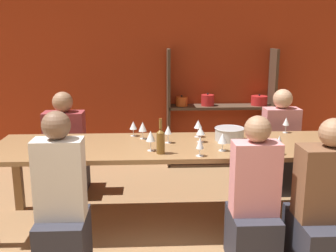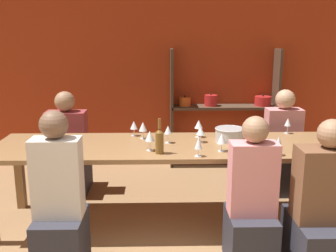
{
  "view_description": "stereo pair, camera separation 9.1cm",
  "coord_description": "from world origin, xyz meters",
  "px_view_note": "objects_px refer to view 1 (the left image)",
  "views": [
    {
      "loc": [
        -0.01,
        -1.51,
        1.75
      ],
      "look_at": [
        0.17,
        2.03,
        0.92
      ],
      "focal_mm": 42.0,
      "sensor_mm": 36.0,
      "label": 1
    },
    {
      "loc": [
        0.09,
        -1.52,
        1.75
      ],
      "look_at": [
        0.17,
        2.03,
        0.92
      ],
      "focal_mm": 42.0,
      "sensor_mm": 36.0,
      "label": 2
    }
  ],
  "objects_px": {
    "wine_glass_red_c": "(198,125)",
    "person_far_a": "(66,157)",
    "person_near_c": "(325,219)",
    "wine_glass_empty_e": "(151,136)",
    "wine_glass_red_a": "(133,126)",
    "wine_glass_empty_c": "(279,142)",
    "wine_glass_white_b": "(201,131)",
    "wine_bottle_green": "(161,140)",
    "person_far_b": "(279,153)",
    "wine_glass_red_b": "(143,127)",
    "wine_glass_empty_b": "(200,143)",
    "person_near_a": "(62,214)",
    "dining_table": "(169,152)",
    "wine_glass_white_c": "(168,130)",
    "shelf_unit": "(223,126)",
    "wine_glass_empty_d": "(223,138)",
    "wine_glass_white_a": "(286,122)",
    "mixing_bowl": "(229,133)",
    "person_near_b": "(253,211)"
  },
  "relations": [
    {
      "from": "wine_glass_red_c",
      "to": "person_far_a",
      "type": "relative_size",
      "value": 0.15
    },
    {
      "from": "person_near_c",
      "to": "wine_glass_empty_e",
      "type": "bearing_deg",
      "value": 152.97
    },
    {
      "from": "wine_glass_red_a",
      "to": "wine_glass_empty_c",
      "type": "relative_size",
      "value": 0.91
    },
    {
      "from": "wine_glass_white_b",
      "to": "person_far_a",
      "type": "height_order",
      "value": "person_far_a"
    },
    {
      "from": "wine_bottle_green",
      "to": "wine_glass_white_b",
      "type": "bearing_deg",
      "value": 42.11
    },
    {
      "from": "person_far_b",
      "to": "person_near_c",
      "type": "bearing_deg",
      "value": 83.52
    },
    {
      "from": "wine_glass_empty_e",
      "to": "person_far_a",
      "type": "bearing_deg",
      "value": 133.93
    },
    {
      "from": "person_far_a",
      "to": "person_near_c",
      "type": "height_order",
      "value": "person_near_c"
    },
    {
      "from": "wine_glass_red_b",
      "to": "person_far_a",
      "type": "height_order",
      "value": "person_far_a"
    },
    {
      "from": "wine_glass_empty_b",
      "to": "person_far_a",
      "type": "bearing_deg",
      "value": 139.5
    },
    {
      "from": "wine_glass_white_b",
      "to": "person_near_c",
      "type": "relative_size",
      "value": 0.12
    },
    {
      "from": "wine_glass_empty_c",
      "to": "person_near_a",
      "type": "bearing_deg",
      "value": -166.98
    },
    {
      "from": "wine_glass_red_b",
      "to": "wine_glass_red_c",
      "type": "relative_size",
      "value": 0.97
    },
    {
      "from": "dining_table",
      "to": "wine_glass_red_a",
      "type": "height_order",
      "value": "wine_glass_red_a"
    },
    {
      "from": "wine_bottle_green",
      "to": "wine_glass_red_b",
      "type": "relative_size",
      "value": 1.82
    },
    {
      "from": "wine_glass_white_c",
      "to": "shelf_unit",
      "type": "bearing_deg",
      "value": 63.19
    },
    {
      "from": "dining_table",
      "to": "wine_glass_empty_d",
      "type": "xyz_separation_m",
      "value": [
        0.45,
        -0.22,
        0.19
      ]
    },
    {
      "from": "wine_glass_empty_d",
      "to": "person_near_a",
      "type": "xyz_separation_m",
      "value": [
        -1.28,
        -0.52,
        -0.42
      ]
    },
    {
      "from": "wine_glass_empty_b",
      "to": "wine_glass_red_a",
      "type": "bearing_deg",
      "value": 129.84
    },
    {
      "from": "wine_glass_red_a",
      "to": "wine_glass_white_a",
      "type": "bearing_deg",
      "value": 2.18
    },
    {
      "from": "shelf_unit",
      "to": "wine_glass_red_c",
      "type": "bearing_deg",
      "value": -110.06
    },
    {
      "from": "mixing_bowl",
      "to": "wine_glass_white_a",
      "type": "distance_m",
      "value": 0.68
    },
    {
      "from": "wine_glass_red_b",
      "to": "wine_glass_empty_b",
      "type": "distance_m",
      "value": 0.75
    },
    {
      "from": "person_near_b",
      "to": "wine_glass_red_c",
      "type": "bearing_deg",
      "value": 107.51
    },
    {
      "from": "shelf_unit",
      "to": "dining_table",
      "type": "bearing_deg",
      "value": -116.01
    },
    {
      "from": "dining_table",
      "to": "wine_bottle_green",
      "type": "bearing_deg",
      "value": -106.33
    },
    {
      "from": "person_far_a",
      "to": "person_near_c",
      "type": "xyz_separation_m",
      "value": [
        2.22,
        -1.63,
        0.01
      ]
    },
    {
      "from": "wine_glass_red_a",
      "to": "wine_glass_red_c",
      "type": "xyz_separation_m",
      "value": [
        0.63,
        -0.07,
        0.02
      ]
    },
    {
      "from": "person_far_a",
      "to": "dining_table",
      "type": "bearing_deg",
      "value": 144.53
    },
    {
      "from": "dining_table",
      "to": "wine_glass_empty_e",
      "type": "relative_size",
      "value": 17.87
    },
    {
      "from": "person_far_b",
      "to": "wine_glass_red_a",
      "type": "bearing_deg",
      "value": 15.03
    },
    {
      "from": "mixing_bowl",
      "to": "wine_glass_red_c",
      "type": "bearing_deg",
      "value": 155.45
    },
    {
      "from": "shelf_unit",
      "to": "wine_glass_red_b",
      "type": "height_order",
      "value": "shelf_unit"
    },
    {
      "from": "wine_glass_red_b",
      "to": "wine_glass_white_a",
      "type": "height_order",
      "value": "wine_glass_red_b"
    },
    {
      "from": "wine_glass_empty_c",
      "to": "wine_glass_red_a",
      "type": "bearing_deg",
      "value": 151.5
    },
    {
      "from": "wine_glass_white_a",
      "to": "person_near_a",
      "type": "bearing_deg",
      "value": -151.03
    },
    {
      "from": "wine_glass_red_c",
      "to": "wine_glass_empty_e",
      "type": "height_order",
      "value": "wine_glass_empty_e"
    },
    {
      "from": "wine_glass_white_a",
      "to": "person_far_a",
      "type": "bearing_deg",
      "value": 170.07
    },
    {
      "from": "wine_bottle_green",
      "to": "wine_glass_red_c",
      "type": "bearing_deg",
      "value": 54.17
    },
    {
      "from": "wine_glass_red_a",
      "to": "wine_glass_red_b",
      "type": "xyz_separation_m",
      "value": [
        0.09,
        -0.11,
        0.01
      ]
    },
    {
      "from": "wine_glass_white_a",
      "to": "wine_glass_empty_c",
      "type": "height_order",
      "value": "wine_glass_empty_c"
    },
    {
      "from": "dining_table",
      "to": "person_far_a",
      "type": "xyz_separation_m",
      "value": [
        -1.11,
        0.79,
        -0.28
      ]
    },
    {
      "from": "person_far_a",
      "to": "person_near_b",
      "type": "bearing_deg",
      "value": 138.65
    },
    {
      "from": "wine_glass_red_c",
      "to": "person_near_c",
      "type": "relative_size",
      "value": 0.14
    },
    {
      "from": "person_near_b",
      "to": "person_far_b",
      "type": "distance_m",
      "value": 1.64
    },
    {
      "from": "wine_glass_empty_d",
      "to": "person_near_c",
      "type": "height_order",
      "value": "person_near_c"
    },
    {
      "from": "person_near_b",
      "to": "wine_glass_white_a",
      "type": "bearing_deg",
      "value": 61.22
    },
    {
      "from": "wine_glass_white_a",
      "to": "wine_glass_empty_b",
      "type": "bearing_deg",
      "value": -142.72
    },
    {
      "from": "wine_bottle_green",
      "to": "wine_glass_empty_e",
      "type": "relative_size",
      "value": 1.7
    },
    {
      "from": "wine_glass_red_a",
      "to": "wine_glass_empty_d",
      "type": "xyz_separation_m",
      "value": [
        0.78,
        -0.55,
        0.01
      ]
    }
  ]
}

